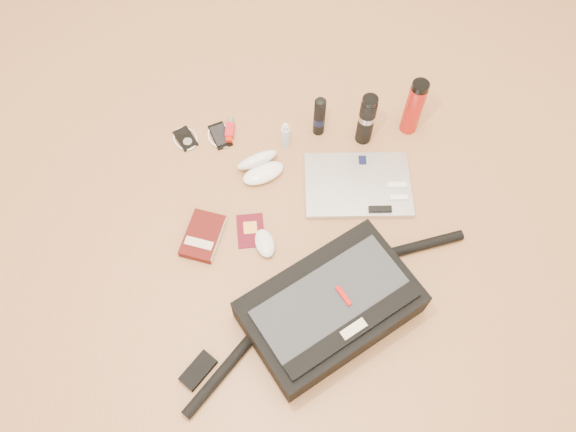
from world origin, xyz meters
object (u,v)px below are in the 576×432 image
at_px(messenger_bag, 330,308).
at_px(laptop, 358,185).
at_px(thermos_red, 414,107).
at_px(thermos_black, 366,119).
at_px(book, 203,236).

xyz_separation_m(messenger_bag, laptop, (0.20, 0.44, -0.05)).
distance_m(messenger_bag, thermos_red, 0.79).
bearing_deg(laptop, thermos_black, 81.12).
distance_m(book, thermos_black, 0.70).
bearing_deg(laptop, messenger_bag, -105.28).
bearing_deg(thermos_black, messenger_bag, -112.37).
bearing_deg(book, thermos_black, 51.20).
relative_size(messenger_bag, thermos_red, 3.99).
relative_size(thermos_black, thermos_red, 0.93).
xyz_separation_m(thermos_black, thermos_red, (0.18, 0.02, 0.01)).
xyz_separation_m(book, thermos_red, (0.80, 0.32, 0.11)).
bearing_deg(messenger_bag, thermos_black, 44.14).
height_order(book, thermos_black, thermos_black).
relative_size(laptop, thermos_red, 1.65).
xyz_separation_m(messenger_bag, book, (-0.36, 0.33, -0.05)).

